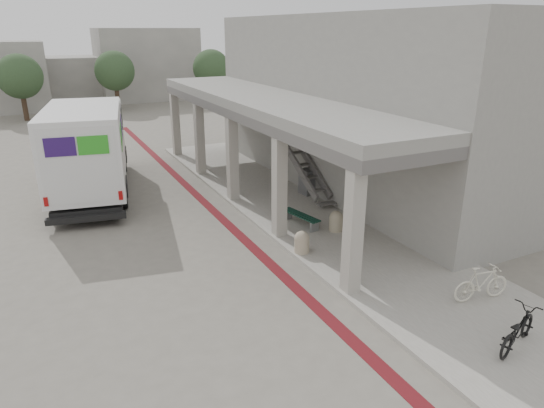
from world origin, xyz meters
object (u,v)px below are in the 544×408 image
fedex_truck (88,147)px  bicycle_cream (482,283)px  utility_cabinet (307,182)px  bicycle_black (517,330)px  bench (301,217)px

fedex_truck → bicycle_cream: bearing=-50.8°
utility_cabinet → bicycle_black: bearing=-102.3°
fedex_truck → bench: fedex_truck is taller
bench → bicycle_black: bicycle_black is taller
fedex_truck → bench: (5.84, -7.22, -1.55)m
utility_cabinet → bicycle_cream: 9.01m
utility_cabinet → bicycle_cream: utility_cabinet is taller
fedex_truck → utility_cabinet: fedex_truck is taller
fedex_truck → utility_cabinet: 9.01m
bench → fedex_truck: bearing=117.4°
fedex_truck → bicycle_cream: size_ratio=5.82×
utility_cabinet → bicycle_cream: (-0.29, -9.00, -0.05)m
bicycle_cream → bicycle_black: bearing=163.1°
bench → bicycle_cream: bearing=-87.1°
bench → bicycle_black: size_ratio=1.03×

